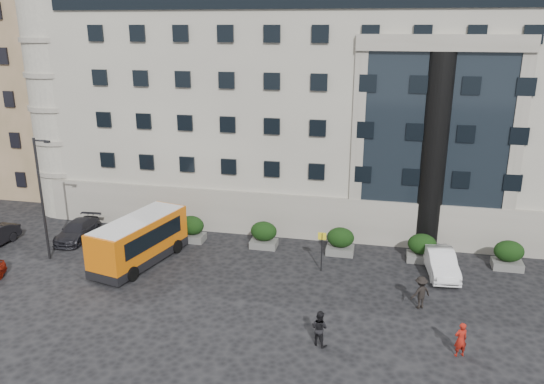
{
  "coord_description": "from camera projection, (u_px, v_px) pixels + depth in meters",
  "views": [
    {
      "loc": [
        8.89,
        -24.78,
        14.51
      ],
      "look_at": [
        2.45,
        4.7,
        5.0
      ],
      "focal_mm": 35.0,
      "sensor_mm": 36.0,
      "label": 1
    }
  ],
  "objects": [
    {
      "name": "hedge_d",
      "position": [
        422.0,
        248.0,
        33.89
      ],
      "size": [
        1.8,
        1.26,
        1.84
      ],
      "color": "#62615F",
      "rests_on": "ground"
    },
    {
      "name": "parked_car_c",
      "position": [
        77.0,
        230.0,
        37.49
      ],
      "size": [
        2.05,
        4.56,
        1.3
      ],
      "primitive_type": "imported",
      "rotation": [
        0.0,
        0.0,
        0.05
      ],
      "color": "black",
      "rests_on": "ground"
    },
    {
      "name": "street_lamp",
      "position": [
        42.0,
        195.0,
        33.17
      ],
      "size": [
        1.16,
        0.18,
        8.0
      ],
      "color": "#262628",
      "rests_on": "ground"
    },
    {
      "name": "pedestrian_c",
      "position": [
        421.0,
        292.0,
        28.22
      ],
      "size": [
        1.36,
        1.23,
        1.83
      ],
      "primitive_type": "imported",
      "rotation": [
        0.0,
        0.0,
        3.75
      ],
      "color": "black",
      "rests_on": "ground"
    },
    {
      "name": "entrance_column",
      "position": [
        433.0,
        154.0,
        34.47
      ],
      "size": [
        1.8,
        1.8,
        13.0
      ],
      "primitive_type": "cylinder",
      "color": "black",
      "rests_on": "ground"
    },
    {
      "name": "apartment_far",
      "position": [
        101.0,
        54.0,
        66.86
      ],
      "size": [
        13.0,
        13.0,
        22.0
      ],
      "primitive_type": "cube",
      "color": "#85674D",
      "rests_on": "ground"
    },
    {
      "name": "bus_stop_sign",
      "position": [
        322.0,
        245.0,
        32.28
      ],
      "size": [
        0.5,
        0.08,
        2.52
      ],
      "color": "#262628",
      "rests_on": "ground"
    },
    {
      "name": "ground",
      "position": [
        211.0,
        300.0,
        29.26
      ],
      "size": [
        120.0,
        120.0,
        0.0
      ],
      "primitive_type": "plane",
      "color": "black",
      "rests_on": "ground"
    },
    {
      "name": "civic_building",
      "position": [
        355.0,
        92.0,
        45.84
      ],
      "size": [
        44.0,
        24.0,
        18.0
      ],
      "primitive_type": "cube",
      "color": "#9D978B",
      "rests_on": "ground"
    },
    {
      "name": "pedestrian_b",
      "position": [
        319.0,
        328.0,
        24.96
      ],
      "size": [
        1.06,
        0.97,
        1.76
      ],
      "primitive_type": "imported",
      "rotation": [
        0.0,
        0.0,
        2.71
      ],
      "color": "black",
      "rests_on": "ground"
    },
    {
      "name": "apartment_near",
      "position": [
        32.0,
        76.0,
        49.78
      ],
      "size": [
        14.0,
        14.0,
        20.0
      ],
      "primitive_type": "cube",
      "color": "olive",
      "rests_on": "ground"
    },
    {
      "name": "hedge_e",
      "position": [
        508.0,
        255.0,
        32.83
      ],
      "size": [
        1.8,
        1.26,
        1.84
      ],
      "color": "#62615F",
      "rests_on": "ground"
    },
    {
      "name": "parked_car_d",
      "position": [
        114.0,
        189.0,
        46.89
      ],
      "size": [
        2.33,
        4.96,
        1.37
      ],
      "primitive_type": "imported",
      "rotation": [
        0.0,
        0.0,
        0.01
      ],
      "color": "black",
      "rests_on": "ground"
    },
    {
      "name": "hedge_c",
      "position": [
        340.0,
        241.0,
        34.95
      ],
      "size": [
        1.8,
        1.26,
        1.84
      ],
      "color": "#62615F",
      "rests_on": "ground"
    },
    {
      "name": "red_truck",
      "position": [
        103.0,
        174.0,
        48.95
      ],
      "size": [
        2.94,
        5.33,
        2.74
      ],
      "rotation": [
        0.0,
        0.0,
        -0.14
      ],
      "color": "maroon",
      "rests_on": "ground"
    },
    {
      "name": "hedge_b",
      "position": [
        264.0,
        234.0,
        36.01
      ],
      "size": [
        1.8,
        1.26,
        1.84
      ],
      "color": "#62615F",
      "rests_on": "ground"
    },
    {
      "name": "hedge_a",
      "position": [
        192.0,
        229.0,
        37.07
      ],
      "size": [
        1.8,
        1.26,
        1.84
      ],
      "color": "#62615F",
      "rests_on": "ground"
    },
    {
      "name": "white_taxi",
      "position": [
        441.0,
        262.0,
        32.19
      ],
      "size": [
        2.1,
        4.71,
        1.5
      ],
      "primitive_type": "imported",
      "rotation": [
        0.0,
        0.0,
        0.11
      ],
      "color": "white",
      "rests_on": "ground"
    },
    {
      "name": "pedestrian_a",
      "position": [
        461.0,
        339.0,
        24.11
      ],
      "size": [
        0.73,
        0.61,
        1.7
      ],
      "primitive_type": "imported",
      "rotation": [
        0.0,
        0.0,
        3.53
      ],
      "color": "#9F190F",
      "rests_on": "ground"
    },
    {
      "name": "minibus",
      "position": [
        139.0,
        239.0,
        33.45
      ],
      "size": [
        4.01,
        7.46,
        2.96
      ],
      "rotation": [
        0.0,
        0.0,
        -0.23
      ],
      "color": "#D6620A",
      "rests_on": "ground"
    }
  ]
}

